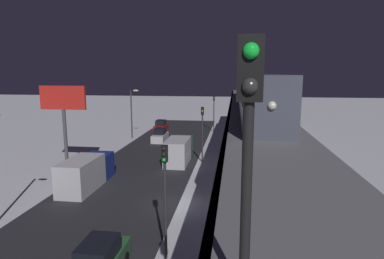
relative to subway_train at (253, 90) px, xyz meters
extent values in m
plane|color=white|center=(6.66, 11.52, -8.40)|extent=(240.00, 240.00, 0.00)
cube|color=#28282D|center=(11.59, 11.52, -8.40)|extent=(11.00, 91.02, 0.01)
cube|color=slate|center=(0.00, 11.52, -2.18)|extent=(5.00, 91.02, 0.80)
cube|color=#38383D|center=(2.38, 11.52, -2.18)|extent=(0.24, 89.20, 0.80)
cylinder|color=slate|center=(0.00, -26.41, -5.49)|extent=(1.40, 1.40, 5.83)
cylinder|color=slate|center=(0.00, -11.24, -5.49)|extent=(1.40, 1.40, 5.83)
cylinder|color=slate|center=(0.00, 3.93, -5.49)|extent=(1.40, 1.40, 5.83)
cylinder|color=slate|center=(0.00, 19.10, -5.49)|extent=(1.40, 1.40, 5.83)
cube|color=#4C5160|center=(0.00, 9.30, -0.08)|extent=(2.90, 18.00, 3.40)
cube|color=black|center=(0.00, 9.30, 0.33)|extent=(2.94, 16.20, 0.90)
cube|color=#4C5160|center=(0.00, -9.30, -0.08)|extent=(2.90, 18.00, 3.40)
cube|color=black|center=(0.00, -9.30, 0.33)|extent=(2.94, 16.20, 0.90)
sphere|color=white|center=(0.00, 18.35, 0.09)|extent=(0.44, 0.44, 0.44)
cylinder|color=black|center=(1.67, 30.58, -0.18)|extent=(0.16, 0.16, 3.20)
cube|color=black|center=(1.67, 30.58, 1.77)|extent=(0.36, 0.28, 0.90)
sphere|color=#19F23F|center=(1.67, 30.74, 2.00)|extent=(0.22, 0.22, 0.22)
sphere|color=#333333|center=(1.67, 30.74, 1.54)|extent=(0.22, 0.22, 0.22)
cube|color=black|center=(8.39, 21.21, -6.87)|extent=(1.58, 2.24, 0.87)
cylinder|color=black|center=(9.25, 19.76, -8.08)|extent=(0.20, 0.64, 0.64)
cylinder|color=black|center=(7.54, 19.76, -8.08)|extent=(0.20, 0.64, 0.64)
cube|color=#A51E1E|center=(14.79, -20.24, -7.85)|extent=(1.80, 4.60, 1.10)
cube|color=black|center=(14.79, -20.24, -6.87)|extent=(1.58, 2.21, 0.87)
cube|color=silver|center=(12.99, -11.81, -7.85)|extent=(1.80, 4.32, 1.10)
cube|color=black|center=(12.99, -11.81, -6.87)|extent=(1.58, 2.07, 0.87)
cube|color=navy|center=(14.99, 5.82, -7.20)|extent=(2.30, 2.20, 2.40)
cube|color=silver|center=(14.99, 9.62, -7.00)|extent=(2.40, 5.00, 2.80)
cube|color=#2D6038|center=(8.19, -3.75, -7.20)|extent=(2.30, 2.20, 2.40)
cube|color=silver|center=(8.19, 0.05, -7.00)|extent=(2.40, 5.00, 2.80)
cylinder|color=#2D2D2D|center=(5.49, 18.92, -5.65)|extent=(0.16, 0.16, 5.50)
cube|color=black|center=(5.49, 18.92, -2.45)|extent=(0.32, 0.32, 0.90)
sphere|color=black|center=(5.49, 19.10, -2.15)|extent=(0.20, 0.20, 0.20)
sphere|color=black|center=(5.49, 19.10, -2.45)|extent=(0.20, 0.20, 0.20)
sphere|color=#19E53F|center=(5.49, 19.10, -2.75)|extent=(0.20, 0.20, 0.20)
cylinder|color=#2D2D2D|center=(5.49, -0.98, -5.65)|extent=(0.16, 0.16, 5.50)
cube|color=black|center=(5.49, -0.98, -2.45)|extent=(0.32, 0.32, 0.90)
sphere|color=black|center=(5.49, -0.80, -2.15)|extent=(0.20, 0.20, 0.20)
sphere|color=yellow|center=(5.49, -0.80, -2.45)|extent=(0.20, 0.20, 0.20)
sphere|color=black|center=(5.49, -0.80, -2.75)|extent=(0.20, 0.20, 0.20)
cylinder|color=#2D2D2D|center=(5.49, -20.87, -5.65)|extent=(0.16, 0.16, 5.50)
cube|color=black|center=(5.49, -20.87, -2.45)|extent=(0.32, 0.32, 0.90)
sphere|color=black|center=(5.49, -20.69, -2.15)|extent=(0.20, 0.20, 0.20)
sphere|color=yellow|center=(5.49, -20.69, -2.45)|extent=(0.20, 0.20, 0.20)
sphere|color=black|center=(5.49, -20.69, -2.75)|extent=(0.20, 0.20, 0.20)
cylinder|color=#4C4C51|center=(19.11, 4.44, -5.15)|extent=(0.36, 0.36, 6.50)
cube|color=red|center=(19.11, 4.44, -0.70)|extent=(4.80, 0.30, 2.40)
cylinder|color=#38383D|center=(17.89, -13.48, -4.65)|extent=(0.20, 0.20, 7.50)
ellipsoid|color=#F4E5B2|center=(17.09, -13.48, -0.90)|extent=(0.90, 0.44, 0.30)
camera|label=1|loc=(1.87, 35.18, 1.71)|focal=30.38mm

